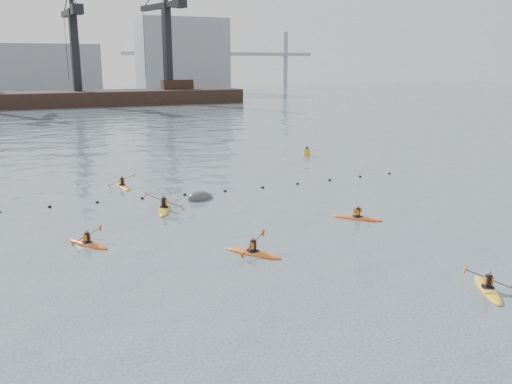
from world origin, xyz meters
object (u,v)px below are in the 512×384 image
kayaker_1 (488,289)px  kayaker_4 (357,217)px  kayaker_2 (88,243)px  kayaker_5 (122,186)px  kayaker_3 (164,208)px  mooring_buoy (201,199)px  kayaker_0 (253,252)px  nav_buoy (307,152)px

kayaker_1 → kayaker_4: bearing=113.7°
kayaker_2 → kayaker_5: kayaker_5 is taller
kayaker_2 → kayaker_1: bearing=-75.4°
kayaker_2 → kayaker_3: kayaker_3 is taller
kayaker_1 → mooring_buoy: bearing=136.3°
kayaker_1 → kayaker_2: bearing=167.9°
kayaker_1 → kayaker_0: bearing=161.1°
kayaker_2 → mooring_buoy: (8.40, 6.98, -0.09)m
kayaker_0 → kayaker_1: bearing=-83.7°
kayaker_4 → nav_buoy: nav_buoy is taller
kayaker_0 → kayaker_1: (7.15, -7.93, -0.00)m
kayaker_0 → mooring_buoy: bearing=49.0°
kayaker_0 → kayaker_3: bearing=65.7°
kayaker_4 → mooring_buoy: bearing=-94.6°
kayaker_0 → kayaker_2: (-7.31, 4.71, -0.01)m
kayaker_3 → kayaker_5: bearing=117.7°
kayaker_3 → nav_buoy: kayaker_3 is taller
kayaker_3 → mooring_buoy: (3.07, 1.91, -0.11)m
kayaker_0 → kayaker_2: bearing=111.5°
kayaker_2 → kayaker_3: bearing=9.3°
kayaker_2 → nav_buoy: size_ratio=2.31×
kayaker_0 → mooring_buoy: (1.09, 11.69, -0.10)m
kayaker_4 → mooring_buoy: kayaker_4 is taller
kayaker_0 → kayaker_3: size_ratio=0.81×
kayaker_4 → kayaker_5: kayaker_5 is taller
kayaker_0 → kayaker_1: size_ratio=0.98×
kayaker_0 → kayaker_3: (-1.98, 9.78, 0.01)m
mooring_buoy → kayaker_3: bearing=-148.1°
kayaker_3 → kayaker_5: (-1.28, 7.66, -0.01)m
kayaker_3 → kayaker_4: bearing=-15.0°
kayaker_5 → mooring_buoy: 7.21m
kayaker_5 → kayaker_4: bearing=-57.3°
kayaker_0 → kayaker_4: 8.77m
kayaker_1 → mooring_buoy: size_ratio=1.36×
kayaker_0 → kayaker_4: bearing=-15.0°
kayaker_5 → nav_buoy: nav_buoy is taller
kayaker_1 → kayaker_5: size_ratio=0.93×
mooring_buoy → kayaker_0: bearing=-95.3°
kayaker_0 → nav_buoy: 29.22m
kayaker_2 → nav_buoy: (23.65, 19.50, 0.27)m
kayaker_1 → kayaker_3: kayaker_3 is taller
kayaker_2 → nav_buoy: 30.66m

